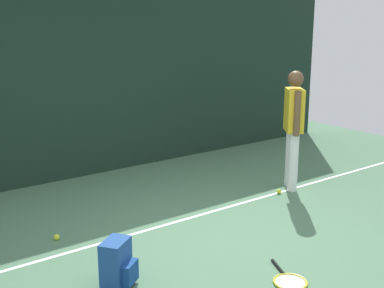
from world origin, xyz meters
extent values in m
plane|color=#4C7556|center=(0.00, 0.00, 0.00)|extent=(12.00, 12.00, 0.00)
cube|color=#192D23|center=(0.00, 3.00, 1.49)|extent=(10.00, 0.10, 2.99)
cube|color=white|center=(0.00, 0.59, 0.00)|extent=(9.00, 0.05, 0.00)
cylinder|color=white|center=(2.04, 0.74, 0.42)|extent=(0.14, 0.14, 0.85)
cylinder|color=white|center=(1.89, 0.54, 0.42)|extent=(0.14, 0.14, 0.85)
cube|color=yellow|center=(1.96, 0.64, 1.15)|extent=(0.42, 0.45, 0.60)
sphere|color=brown|center=(1.96, 0.64, 1.59)|extent=(0.22, 0.22, 0.22)
cylinder|color=brown|center=(2.10, 0.82, 1.14)|extent=(0.09, 0.09, 0.62)
cylinder|color=brown|center=(1.83, 0.46, 1.14)|extent=(0.09, 0.09, 0.62)
cylinder|color=black|center=(0.05, -0.97, 0.01)|extent=(0.15, 0.29, 0.03)
torus|color=gold|center=(-0.07, -1.25, 0.01)|extent=(0.43, 0.43, 0.02)
cylinder|color=#B2B2B2|center=(-0.07, -1.25, 0.01)|extent=(0.36, 0.36, 0.00)
cube|color=#1E478C|center=(-1.39, -0.29, 0.22)|extent=(0.36, 0.34, 0.44)
cube|color=navy|center=(-1.31, -0.41, 0.14)|extent=(0.23, 0.19, 0.20)
sphere|color=#CCE033|center=(1.64, 0.56, 0.03)|extent=(0.07, 0.07, 0.07)
sphere|color=#CCE033|center=(-1.46, 0.96, 0.03)|extent=(0.07, 0.07, 0.07)
camera|label=1|loc=(-3.34, -4.11, 2.41)|focal=47.16mm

